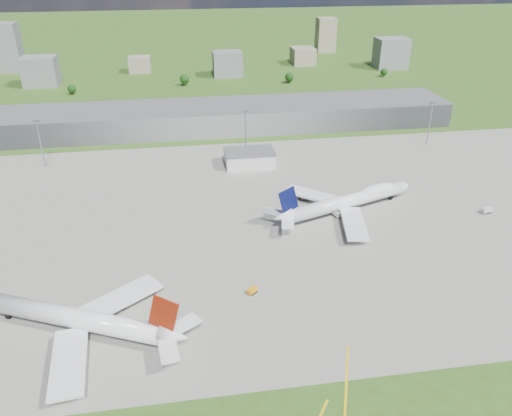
{
  "coord_description": "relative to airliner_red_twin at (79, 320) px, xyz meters",
  "views": [
    {
      "loc": [
        -25.11,
        -149.63,
        107.15
      ],
      "look_at": [
        3.29,
        33.34,
        9.0
      ],
      "focal_mm": 35.0,
      "sensor_mm": 36.0,
      "label": 1
    }
  ],
  "objects": [
    {
      "name": "ground",
      "position": [
        60.5,
        173.9,
        -5.42
      ],
      "size": [
        1400.0,
        1400.0,
        0.0
      ],
      "primitive_type": "plane",
      "color": "#335219",
      "rests_on": "ground"
    },
    {
      "name": "apron",
      "position": [
        70.5,
        63.9,
        -5.38
      ],
      "size": [
        360.0,
        190.0,
        0.08
      ],
      "primitive_type": "cube",
      "color": "gray",
      "rests_on": "ground"
    },
    {
      "name": "terminal",
      "position": [
        60.5,
        188.9,
        2.08
      ],
      "size": [
        300.0,
        42.0,
        15.0
      ],
      "primitive_type": "cube",
      "color": "gray",
      "rests_on": "ground"
    },
    {
      "name": "ops_building",
      "position": [
        70.5,
        123.9,
        -1.42
      ],
      "size": [
        26.0,
        16.0,
        8.0
      ],
      "primitive_type": "cube",
      "color": "silver",
      "rests_on": "ground"
    },
    {
      "name": "mast_west",
      "position": [
        -39.5,
        138.9,
        12.29
      ],
      "size": [
        3.5,
        2.0,
        25.9
      ],
      "color": "gray",
      "rests_on": "ground"
    },
    {
      "name": "mast_center",
      "position": [
        70.5,
        138.9,
        12.29
      ],
      "size": [
        3.5,
        2.0,
        25.9
      ],
      "color": "gray",
      "rests_on": "ground"
    },
    {
      "name": "mast_east",
      "position": [
        180.5,
        138.9,
        12.29
      ],
      "size": [
        3.5,
        2.0,
        25.9
      ],
      "color": "gray",
      "rests_on": "ground"
    },
    {
      "name": "airliner_red_twin",
      "position": [
        0.0,
        0.0,
        0.0
      ],
      "size": [
        70.02,
        52.76,
        20.36
      ],
      "rotation": [
        0.0,
        0.0,
        2.72
      ],
      "color": "white",
      "rests_on": "ground"
    },
    {
      "name": "airliner_blue_quad",
      "position": [
        107.22,
        64.36,
        -0.01
      ],
      "size": [
        72.17,
        55.2,
        19.46
      ],
      "rotation": [
        0.0,
        0.0,
        0.34
      ],
      "color": "white",
      "rests_on": "ground"
    },
    {
      "name": "tug_yellow",
      "position": [
        55.44,
        11.81,
        -4.46
      ],
      "size": [
        4.26,
        4.12,
        1.86
      ],
      "rotation": [
        0.0,
        0.0,
        0.73
      ],
      "color": "orange",
      "rests_on": "ground"
    },
    {
      "name": "van_white_near",
      "position": [
        100.32,
        60.67,
        -4.19
      ],
      "size": [
        3.36,
        5.13,
        2.43
      ],
      "rotation": [
        0.0,
        0.0,
        1.87
      ],
      "color": "silver",
      "rests_on": "ground"
    },
    {
      "name": "van_white_far",
      "position": [
        168.17,
        53.29,
        -4.15
      ],
      "size": [
        5.2,
        3.12,
        2.51
      ],
      "rotation": [
        0.0,
        0.0,
        0.18
      ],
      "color": "silver",
      "rests_on": "ground"
    },
    {
      "name": "bldg_w",
      "position": [
        -79.5,
        323.9,
        6.58
      ],
      "size": [
        28.0,
        22.0,
        24.0
      ],
      "primitive_type": "cube",
      "color": "slate",
      "rests_on": "ground"
    },
    {
      "name": "bldg_cw",
      "position": [
        0.5,
        363.9,
        1.58
      ],
      "size": [
        20.0,
        18.0,
        14.0
      ],
      "primitive_type": "cube",
      "color": "gray",
      "rests_on": "ground"
    },
    {
      "name": "bldg_c",
      "position": [
        80.5,
        333.9,
        5.58
      ],
      "size": [
        26.0,
        20.0,
        22.0
      ],
      "primitive_type": "cube",
      "color": "slate",
      "rests_on": "ground"
    },
    {
      "name": "bldg_ce",
      "position": [
        160.5,
        373.9,
        2.58
      ],
      "size": [
        22.0,
        24.0,
        16.0
      ],
      "primitive_type": "cube",
      "color": "gray",
      "rests_on": "ground"
    },
    {
      "name": "bldg_e",
      "position": [
        240.5,
        343.9,
        8.58
      ],
      "size": [
        30.0,
        22.0,
        28.0
      ],
      "primitive_type": "cube",
      "color": "slate",
      "rests_on": "ground"
    },
    {
      "name": "bldg_tall_w",
      "position": [
        -119.5,
        383.9,
        16.58
      ],
      "size": [
        22.0,
        20.0,
        44.0
      ],
      "primitive_type": "cube",
      "color": "slate",
      "rests_on": "ground"
    },
    {
      "name": "bldg_tall_e",
      "position": [
        200.5,
        433.9,
        12.58
      ],
      "size": [
        20.0,
        18.0,
        36.0
      ],
      "primitive_type": "cube",
      "color": "gray",
      "rests_on": "ground"
    },
    {
      "name": "tree_w",
      "position": [
        -49.5,
        288.9,
        -0.56
      ],
      "size": [
        6.75,
        6.75,
        8.25
      ],
      "color": "#382314",
      "rests_on": "ground"
    },
    {
      "name": "tree_c",
      "position": [
        40.5,
        303.9,
        0.42
      ],
      "size": [
        8.1,
        8.1,
        9.9
      ],
      "color": "#382314",
      "rests_on": "ground"
    },
    {
      "name": "tree_e",
      "position": [
        130.5,
        298.9,
        0.09
      ],
      "size": [
        7.65,
        7.65,
        9.35
      ],
      "color": "#382314",
      "rests_on": "ground"
    },
    {
      "name": "tree_far_e",
      "position": [
        220.5,
        308.9,
        -0.89
      ],
      "size": [
        6.3,
        6.3,
        7.7
      ],
      "color": "#382314",
      "rests_on": "ground"
    }
  ]
}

